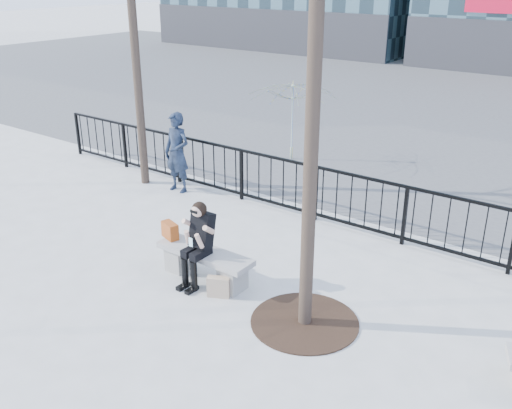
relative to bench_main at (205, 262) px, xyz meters
The scene contains 10 objects.
ground 0.30m from the bench_main, ahead, with size 120.00×120.00×0.00m, color #A09F9A.
street_surface 15.00m from the bench_main, 90.00° to the left, with size 60.00×23.00×0.01m, color #474747.
railing 3.01m from the bench_main, 90.00° to the left, with size 14.00×0.06×1.10m.
tree_grate 1.92m from the bench_main, ahead, with size 1.50×1.50×0.02m, color black.
bench_main is the anchor object (origin of this frame).
seated_woman 0.40m from the bench_main, 90.00° to the right, with size 0.50×0.64×1.34m.
handbag 0.82m from the bench_main, behind, with size 0.32×0.15×0.27m, color #984012.
shopping_bag 0.59m from the bench_main, 28.93° to the right, with size 0.34×0.12×0.32m, color beige.
standing_man 4.02m from the bench_main, 139.50° to the left, with size 0.64×0.42×1.74m, color black.
vendor_umbrella 6.34m from the bench_main, 110.95° to the left, with size 2.19×2.23×2.01m, color yellow.
Camera 1 is at (5.31, -5.85, 4.53)m, focal length 40.00 mm.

